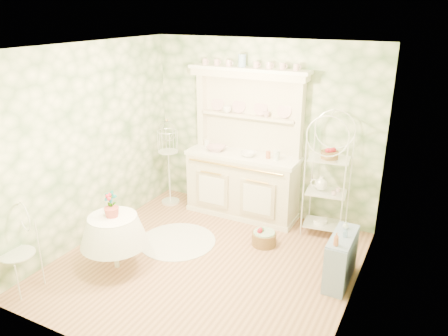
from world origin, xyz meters
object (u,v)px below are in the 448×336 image
at_px(round_table, 115,246).
at_px(floor_basket, 264,236).
at_px(kitchen_dresser, 243,145).
at_px(birdcage_stand, 169,161).
at_px(bakers_rack, 328,174).
at_px(cafe_chair, 18,259).
at_px(side_shelf, 341,261).

relative_size(round_table, floor_basket, 1.55).
height_order(kitchen_dresser, birdcage_stand, kitchen_dresser).
distance_m(bakers_rack, cafe_chair, 4.08).
xyz_separation_m(side_shelf, round_table, (-2.59, -0.99, 0.03)).
bearing_deg(cafe_chair, bakers_rack, 66.00).
height_order(bakers_rack, round_table, bakers_rack).
distance_m(kitchen_dresser, birdcage_stand, 1.33).
distance_m(side_shelf, floor_basket, 1.20).
bearing_deg(birdcage_stand, kitchen_dresser, 7.65).
relative_size(bakers_rack, birdcage_stand, 1.26).
height_order(cafe_chair, birdcage_stand, birdcage_stand).
bearing_deg(kitchen_dresser, side_shelf, -31.65).
bearing_deg(round_table, side_shelf, 20.99).
xyz_separation_m(kitchen_dresser, cafe_chair, (-1.48, -2.95, -0.76)).
height_order(kitchen_dresser, round_table, kitchen_dresser).
relative_size(kitchen_dresser, side_shelf, 3.56).
bearing_deg(kitchen_dresser, floor_basket, -47.37).
distance_m(bakers_rack, birdcage_stand, 2.59).
xyz_separation_m(bakers_rack, floor_basket, (-0.64, -0.70, -0.81)).
distance_m(side_shelf, birdcage_stand, 3.24).
height_order(side_shelf, cafe_chair, cafe_chair).
relative_size(round_table, birdcage_stand, 0.41).
height_order(kitchen_dresser, cafe_chair, kitchen_dresser).
bearing_deg(cafe_chair, side_shelf, 49.01).
bearing_deg(cafe_chair, birdcage_stand, 105.18).
bearing_deg(bakers_rack, floor_basket, -139.78).
relative_size(bakers_rack, cafe_chair, 2.41).
bearing_deg(floor_basket, bakers_rack, 47.51).
bearing_deg(side_shelf, cafe_chair, -149.95).
height_order(bakers_rack, floor_basket, bakers_rack).
relative_size(bakers_rack, side_shelf, 2.89).
xyz_separation_m(round_table, birdcage_stand, (-0.48, 1.94, 0.44)).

